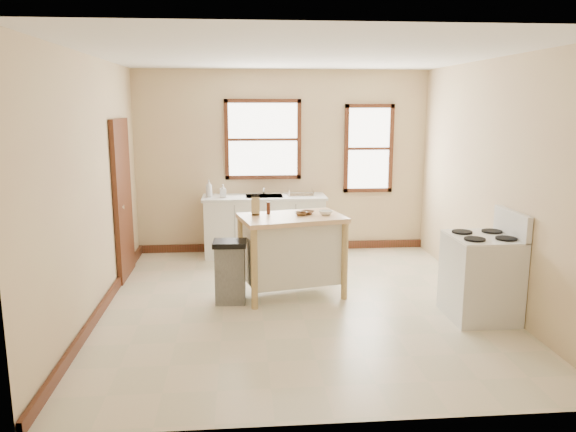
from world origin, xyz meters
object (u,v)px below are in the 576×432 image
object	(u,v)px
soap_bottle_a	(209,188)
knife_block	(256,207)
dish_rack	(300,193)
trash_bin	(230,272)
gas_stove	(481,265)
bowl_b	(307,212)
soap_bottle_b	(223,191)
kitchen_island	(292,256)
bowl_c	(326,213)
pepper_grinder	(268,208)
bowl_a	(301,214)

from	to	relation	value
soap_bottle_a	knife_block	bearing A→B (deg)	-75.87
dish_rack	trash_bin	bearing A→B (deg)	-99.40
knife_block	gas_stove	bearing A→B (deg)	-21.14
bowl_b	gas_stove	size ratio (longest dim) A/B	0.14
soap_bottle_b	bowl_b	size ratio (longest dim) A/B	1.20
dish_rack	soap_bottle_b	bearing A→B (deg)	-159.76
bowl_b	gas_stove	bearing A→B (deg)	-29.43
trash_bin	gas_stove	xyz separation A→B (m)	(2.70, -0.70, 0.22)
kitchen_island	bowl_b	size ratio (longest dim) A/B	7.29
kitchen_island	bowl_c	size ratio (longest dim) A/B	7.38
dish_rack	pepper_grinder	distance (m)	1.81
kitchen_island	bowl_a	bearing A→B (deg)	-1.29
dish_rack	knife_block	xyz separation A→B (m)	(-0.73, -1.74, 0.11)
pepper_grinder	bowl_b	bearing A→B (deg)	-3.80
bowl_c	kitchen_island	bearing A→B (deg)	-177.13
kitchen_island	gas_stove	distance (m)	2.16
trash_bin	dish_rack	bearing A→B (deg)	65.73
dish_rack	trash_bin	distance (m)	2.36
knife_block	trash_bin	world-z (taller)	knife_block
bowl_a	knife_block	bearing A→B (deg)	172.37
gas_stove	soap_bottle_a	bearing A→B (deg)	137.76
kitchen_island	bowl_b	distance (m)	0.55
knife_block	bowl_b	bearing A→B (deg)	1.03
bowl_a	bowl_b	bearing A→B (deg)	37.99
gas_stove	bowl_c	bearing A→B (deg)	149.10
soap_bottle_b	pepper_grinder	size ratio (longest dim) A/B	1.31
soap_bottle_a	knife_block	world-z (taller)	knife_block
kitchen_island	gas_stove	bearing A→B (deg)	-37.46
soap_bottle_b	pepper_grinder	bearing A→B (deg)	-75.02
bowl_a	bowl_b	distance (m)	0.11
soap_bottle_a	bowl_b	distance (m)	2.16
bowl_a	bowl_c	bearing A→B (deg)	-0.36
soap_bottle_b	pepper_grinder	xyz separation A→B (m)	(0.59, -1.66, 0.04)
kitchen_island	gas_stove	xyz separation A→B (m)	(1.96, -0.91, 0.10)
soap_bottle_b	bowl_a	world-z (taller)	soap_bottle_b
soap_bottle_a	kitchen_island	bearing A→B (deg)	-65.94
kitchen_island	pepper_grinder	world-z (taller)	pepper_grinder
trash_bin	bowl_a	bearing A→B (deg)	17.70
soap_bottle_a	knife_block	distance (m)	1.86
soap_bottle_a	bowl_c	bearing A→B (deg)	-57.00
dish_rack	trash_bin	size ratio (longest dim) A/B	0.52
pepper_grinder	bowl_c	size ratio (longest dim) A/B	0.92
soap_bottle_b	dish_rack	xyz separation A→B (m)	(1.16, 0.05, -0.05)
bowl_b	bowl_c	distance (m)	0.22
bowl_a	bowl_c	xyz separation A→B (m)	(0.30, -0.00, 0.01)
bowl_a	bowl_b	xyz separation A→B (m)	(0.08, 0.07, 0.00)
soap_bottle_a	bowl_a	world-z (taller)	soap_bottle_a
dish_rack	bowl_a	bearing A→B (deg)	-78.35
bowl_c	trash_bin	size ratio (longest dim) A/B	0.22
pepper_grinder	bowl_a	distance (m)	0.40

